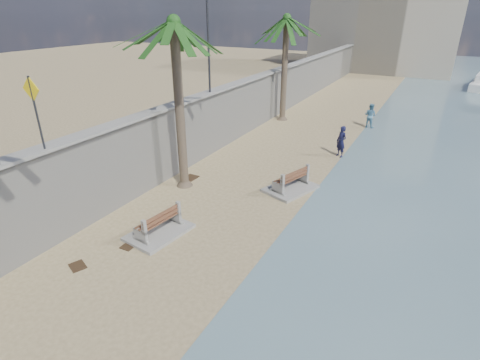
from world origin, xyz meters
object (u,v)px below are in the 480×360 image
(bench_near, at_px, (158,224))
(person_a, at_px, (341,139))
(palm_mid, at_px, (174,24))
(palm_back, at_px, (287,20))
(person_b, at_px, (370,114))
(bench_far, at_px, (291,181))

(bench_near, relative_size, person_a, 1.24)
(palm_mid, xyz_separation_m, palm_back, (-0.33, 13.28, -0.13))
(person_a, xyz_separation_m, person_b, (0.32, 6.88, -0.08))
(bench_near, bearing_deg, palm_back, 96.69)
(bench_near, height_order, palm_back, palm_back)
(bench_near, height_order, person_b, person_b)
(palm_mid, xyz_separation_m, person_a, (5.67, 7.51, -6.26))
(person_b, bearing_deg, bench_near, 92.61)
(person_a, bearing_deg, bench_far, -66.57)
(bench_far, bearing_deg, person_b, 84.22)
(bench_far, distance_m, person_a, 5.61)
(person_a, height_order, person_b, person_a)
(palm_mid, bearing_deg, palm_back, 91.42)
(bench_far, bearing_deg, person_a, 80.39)
(palm_mid, relative_size, person_a, 3.99)
(bench_near, bearing_deg, person_b, 76.85)
(bench_far, bearing_deg, palm_back, 114.21)
(bench_far, bearing_deg, palm_mid, -157.06)
(bench_far, height_order, person_a, person_a)
(bench_near, relative_size, palm_mid, 0.31)
(palm_back, bearing_deg, person_a, -43.88)
(palm_mid, relative_size, palm_back, 1.02)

